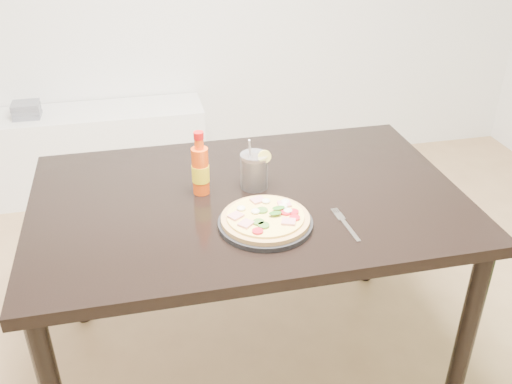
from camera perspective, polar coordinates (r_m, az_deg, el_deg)
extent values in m
cube|color=black|center=(1.88, -0.80, -0.87)|extent=(1.40, 0.90, 0.04)
cylinder|color=black|center=(2.03, 20.24, -13.47)|extent=(0.06, 0.06, 0.71)
cylinder|color=black|center=(2.40, -17.96, -5.60)|extent=(0.06, 0.06, 0.71)
cylinder|color=black|center=(2.57, 11.53, -2.12)|extent=(0.06, 0.06, 0.71)
cylinder|color=black|center=(1.71, 0.94, -3.15)|extent=(0.28, 0.28, 0.02)
cylinder|color=tan|center=(1.70, 0.95, -2.73)|extent=(0.27, 0.27, 0.01)
cylinder|color=#FBEB6D|center=(1.69, 0.95, -2.43)|extent=(0.23, 0.23, 0.01)
cube|color=#D08282|center=(1.65, -1.01, -3.18)|extent=(0.05, 0.05, 0.01)
cube|color=#D08282|center=(1.74, 2.85, -1.20)|extent=(0.04, 0.04, 0.01)
cube|color=#D08282|center=(1.68, -2.04, -2.40)|extent=(0.05, 0.05, 0.01)
cube|color=#D08282|center=(1.76, 0.17, -0.81)|extent=(0.05, 0.05, 0.01)
cube|color=#D08282|center=(1.66, 3.27, -2.98)|extent=(0.05, 0.05, 0.01)
cylinder|color=red|center=(1.68, 3.89, -2.59)|extent=(0.03, 0.03, 0.01)
cylinder|color=red|center=(1.62, 0.16, -3.94)|extent=(0.03, 0.03, 0.01)
cylinder|color=red|center=(1.70, 3.02, -2.05)|extent=(0.03, 0.03, 0.01)
cylinder|color=red|center=(1.71, 3.77, -2.01)|extent=(0.03, 0.03, 0.01)
cylinder|color=#417226|center=(1.65, 0.26, -3.03)|extent=(0.03, 0.03, 0.01)
cylinder|color=#417226|center=(1.64, 0.76, -3.36)|extent=(0.03, 0.03, 0.01)
cylinder|color=#417226|center=(1.71, 0.61, -1.85)|extent=(0.03, 0.03, 0.01)
ellipsoid|color=beige|center=(1.71, 3.22, -1.89)|extent=(0.03, 0.03, 0.01)
ellipsoid|color=beige|center=(1.75, 2.94, -1.02)|extent=(0.03, 0.03, 0.01)
ellipsoid|color=beige|center=(1.76, 1.01, -0.90)|extent=(0.03, 0.03, 0.01)
ellipsoid|color=beige|center=(1.75, 2.95, -0.95)|extent=(0.03, 0.03, 0.01)
ellipsoid|color=beige|center=(1.72, -1.50, -1.63)|extent=(0.03, 0.03, 0.01)
ellipsoid|color=beige|center=(1.70, -0.05, -1.94)|extent=(0.03, 0.03, 0.01)
ellipsoid|color=beige|center=(1.73, 2.73, -1.43)|extent=(0.03, 0.03, 0.01)
ellipsoid|color=#276818|center=(1.68, 1.95, -2.10)|extent=(0.04, 0.02, 0.00)
ellipsoid|color=#276818|center=(1.71, 2.27, -1.58)|extent=(0.04, 0.03, 0.00)
cylinder|color=#ED490D|center=(1.85, -5.57, 2.11)|extent=(0.06, 0.06, 0.16)
cylinder|color=yellow|center=(1.86, -5.56, 1.89)|extent=(0.06, 0.06, 0.06)
cylinder|color=#ED490D|center=(1.81, -5.72, 4.83)|extent=(0.03, 0.03, 0.03)
cylinder|color=red|center=(1.80, -5.77, 5.65)|extent=(0.03, 0.03, 0.02)
cylinder|color=black|center=(1.89, -0.18, 1.95)|extent=(0.08, 0.08, 0.11)
cylinder|color=silver|center=(1.89, -0.18, 2.15)|extent=(0.09, 0.09, 0.12)
cylinder|color=#F2E059|center=(1.85, 0.86, 3.55)|extent=(0.04, 0.01, 0.04)
cylinder|color=#B2B2B7|center=(1.88, -0.55, 3.20)|extent=(0.03, 0.06, 0.17)
cube|color=silver|center=(1.71, 9.42, -3.82)|extent=(0.02, 0.12, 0.00)
cube|color=silver|center=(1.77, 8.37, -2.45)|extent=(0.03, 0.04, 0.00)
cube|color=silver|center=(1.79, 7.69, -1.95)|extent=(0.01, 0.03, 0.00)
cube|color=silver|center=(1.79, 7.87, -1.92)|extent=(0.01, 0.03, 0.00)
cube|color=silver|center=(1.79, 8.04, -1.89)|extent=(0.01, 0.03, 0.00)
cube|color=silver|center=(1.80, 8.22, -1.87)|extent=(0.01, 0.03, 0.00)
cube|color=white|center=(3.44, -16.97, 3.79)|extent=(1.40, 0.34, 0.50)
cube|color=slate|center=(3.36, -21.87, 7.04)|extent=(0.14, 0.12, 0.01)
cube|color=slate|center=(3.36, -21.90, 7.20)|extent=(0.14, 0.12, 0.01)
cube|color=slate|center=(3.35, -21.94, 7.37)|extent=(0.14, 0.12, 0.01)
cube|color=slate|center=(3.35, -21.97, 7.53)|extent=(0.14, 0.12, 0.01)
cube|color=slate|center=(3.35, -22.01, 7.70)|extent=(0.14, 0.12, 0.01)
cube|color=slate|center=(3.34, -22.04, 7.86)|extent=(0.14, 0.12, 0.01)
cube|color=slate|center=(3.34, -22.07, 8.03)|extent=(0.14, 0.12, 0.01)
cube|color=slate|center=(3.34, -22.11, 8.19)|extent=(0.14, 0.12, 0.01)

